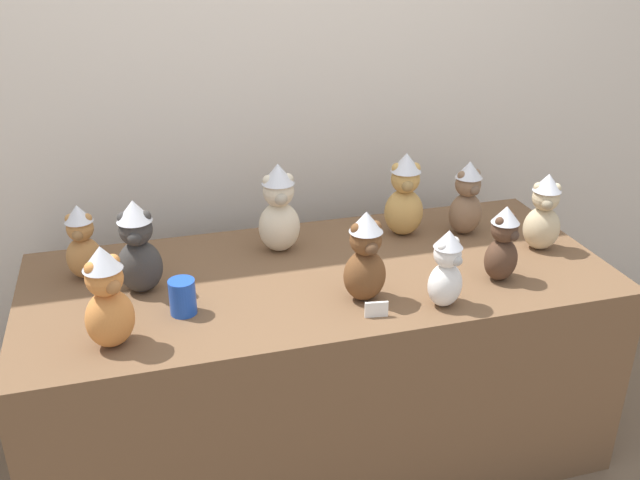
# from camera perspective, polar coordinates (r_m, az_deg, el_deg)

# --- Properties ---
(wall_back) EXTENTS (7.00, 0.08, 2.60)m
(wall_back) POSITION_cam_1_polar(r_m,az_deg,el_deg) (2.76, -3.85, 14.16)
(wall_back) COLOR silver
(wall_back) RESTS_ON ground_plane
(display_table) EXTENTS (1.94, 0.83, 0.73)m
(display_table) POSITION_cam_1_polar(r_m,az_deg,el_deg) (2.53, 0.00, -10.01)
(display_table) COLOR brown
(display_table) RESTS_ON ground_plane
(teddy_bear_honey) EXTENTS (0.17, 0.15, 0.32)m
(teddy_bear_honey) POSITION_cam_1_polar(r_m,az_deg,el_deg) (2.57, 6.92, 3.62)
(teddy_bear_honey) COLOR tan
(teddy_bear_honey) RESTS_ON display_table
(teddy_bear_cream) EXTENTS (0.15, 0.13, 0.32)m
(teddy_bear_cream) POSITION_cam_1_polar(r_m,az_deg,el_deg) (2.43, -3.37, 2.53)
(teddy_bear_cream) COLOR beige
(teddy_bear_cream) RESTS_ON display_table
(teddy_bear_mocha) EXTENTS (0.14, 0.13, 0.28)m
(teddy_bear_mocha) POSITION_cam_1_polar(r_m,az_deg,el_deg) (2.63, 11.88, 3.31)
(teddy_bear_mocha) COLOR #7F6047
(teddy_bear_mocha) RESTS_ON display_table
(teddy_bear_cocoa) EXTENTS (0.15, 0.14, 0.26)m
(teddy_bear_cocoa) POSITION_cam_1_polar(r_m,az_deg,el_deg) (2.32, 14.69, -0.35)
(teddy_bear_cocoa) COLOR #4C3323
(teddy_bear_cocoa) RESTS_ON display_table
(teddy_bear_caramel) EXTENTS (0.13, 0.12, 0.26)m
(teddy_bear_caramel) POSITION_cam_1_polar(r_m,az_deg,el_deg) (2.38, -18.82, -0.24)
(teddy_bear_caramel) COLOR #B27A42
(teddy_bear_caramel) RESTS_ON display_table
(teddy_bear_sand) EXTENTS (0.16, 0.15, 0.28)m
(teddy_bear_sand) POSITION_cam_1_polar(r_m,az_deg,el_deg) (2.57, 17.79, 2.12)
(teddy_bear_sand) COLOR #CCB78E
(teddy_bear_sand) RESTS_ON display_table
(teddy_bear_charcoal) EXTENTS (0.15, 0.14, 0.31)m
(teddy_bear_charcoal) POSITION_cam_1_polar(r_m,az_deg,el_deg) (2.23, -14.64, -0.63)
(teddy_bear_charcoal) COLOR #383533
(teddy_bear_charcoal) RESTS_ON display_table
(teddy_bear_chestnut) EXTENTS (0.14, 0.12, 0.29)m
(teddy_bear_chestnut) POSITION_cam_1_polar(r_m,az_deg,el_deg) (2.12, 3.72, -1.44)
(teddy_bear_chestnut) COLOR brown
(teddy_bear_chestnut) RESTS_ON display_table
(teddy_bear_ginger) EXTENTS (0.18, 0.17, 0.30)m
(teddy_bear_ginger) POSITION_cam_1_polar(r_m,az_deg,el_deg) (1.98, -16.96, -4.57)
(teddy_bear_ginger) COLOR #D17F3D
(teddy_bear_ginger) RESTS_ON display_table
(teddy_bear_snow) EXTENTS (0.14, 0.13, 0.25)m
(teddy_bear_snow) POSITION_cam_1_polar(r_m,az_deg,el_deg) (2.13, 10.27, -2.37)
(teddy_bear_snow) COLOR white
(teddy_bear_snow) RESTS_ON display_table
(party_cup_blue) EXTENTS (0.08, 0.08, 0.11)m
(party_cup_blue) POSITION_cam_1_polar(r_m,az_deg,el_deg) (2.13, -11.15, -4.58)
(party_cup_blue) COLOR blue
(party_cup_blue) RESTS_ON display_table
(name_card_front_left) EXTENTS (0.07, 0.02, 0.05)m
(name_card_front_left) POSITION_cam_1_polar(r_m,az_deg,el_deg) (2.09, 4.63, -5.67)
(name_card_front_left) COLOR white
(name_card_front_left) RESTS_ON display_table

